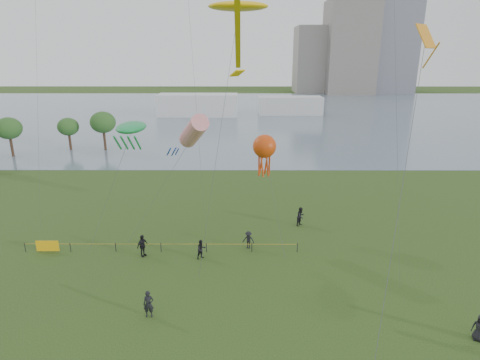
{
  "coord_description": "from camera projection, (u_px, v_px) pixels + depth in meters",
  "views": [
    {
      "loc": [
        0.09,
        -17.53,
        16.72
      ],
      "look_at": [
        0.0,
        10.0,
        8.0
      ],
      "focal_mm": 30.0,
      "sensor_mm": 36.0,
      "label": 1
    }
  ],
  "objects": [
    {
      "name": "lake",
      "position": [
        241.0,
        113.0,
        117.09
      ],
      "size": [
        400.0,
        120.0,
        0.08
      ],
      "primitive_type": "cube",
      "color": "slate",
      "rests_on": "ground_plane"
    },
    {
      "name": "building_mid",
      "position": [
        349.0,
        48.0,
        170.33
      ],
      "size": [
        20.0,
        20.0,
        38.0
      ],
      "primitive_type": "cube",
      "color": "slate",
      "rests_on": "ground_plane"
    },
    {
      "name": "building_low",
      "position": [
        313.0,
        60.0,
        177.6
      ],
      "size": [
        16.0,
        18.0,
        28.0
      ],
      "primitive_type": "cube",
      "color": "gray",
      "rests_on": "ground_plane"
    },
    {
      "name": "pavilion_left",
      "position": [
        198.0,
        105.0,
        111.46
      ],
      "size": [
        22.0,
        8.0,
        6.0
      ],
      "primitive_type": "cube",
      "color": "silver",
      "rests_on": "ground_plane"
    },
    {
      "name": "pavilion_right",
      "position": [
        290.0,
        105.0,
        114.39
      ],
      "size": [
        18.0,
        7.0,
        5.0
      ],
      "primitive_type": "cube",
      "color": "silver",
      "rests_on": "ground_plane"
    },
    {
      "name": "trees",
      "position": [
        30.0,
        126.0,
        67.38
      ],
      "size": [
        24.51,
        12.59,
        7.46
      ],
      "color": "#372519",
      "rests_on": "ground_plane"
    },
    {
      "name": "fence",
      "position": [
        91.0,
        246.0,
        35.21
      ],
      "size": [
        24.07,
        0.07,
        1.05
      ],
      "color": "black",
      "rests_on": "ground_plane"
    },
    {
      "name": "spectator_a",
      "position": [
        201.0,
        249.0,
        33.98
      ],
      "size": [
        1.04,
        1.01,
        1.69
      ],
      "primitive_type": "imported",
      "rotation": [
        0.0,
        0.0,
        0.64
      ],
      "color": "black",
      "rests_on": "ground_plane"
    },
    {
      "name": "spectator_b",
      "position": [
        248.0,
        240.0,
        35.77
      ],
      "size": [
        1.17,
        0.85,
        1.64
      ],
      "primitive_type": "imported",
      "rotation": [
        0.0,
        0.0,
        -0.25
      ],
      "color": "black",
      "rests_on": "ground_plane"
    },
    {
      "name": "spectator_c",
      "position": [
        142.0,
        246.0,
        34.32
      ],
      "size": [
        1.01,
        1.23,
        1.97
      ],
      "primitive_type": "imported",
      "rotation": [
        0.0,
        0.0,
        1.02
      ],
      "color": "black",
      "rests_on": "ground_plane"
    },
    {
      "name": "spectator_d",
      "position": [
        480.0,
        328.0,
        24.24
      ],
      "size": [
        1.01,
        0.9,
        1.73
      ],
      "primitive_type": "imported",
      "rotation": [
        0.0,
        0.0,
        -0.53
      ],
      "color": "black",
      "rests_on": "ground_plane"
    },
    {
      "name": "spectator_f",
      "position": [
        149.0,
        304.0,
        26.4
      ],
      "size": [
        0.72,
        0.5,
        1.88
      ],
      "primitive_type": "imported",
      "rotation": [
        0.0,
        0.0,
        0.07
      ],
      "color": "black",
      "rests_on": "ground_plane"
    },
    {
      "name": "spectator_g",
      "position": [
        301.0,
        216.0,
        40.51
      ],
      "size": [
        1.18,
        1.19,
        1.94
      ],
      "primitive_type": "imported",
      "rotation": [
        0.0,
        0.0,
        0.83
      ],
      "color": "black",
      "rests_on": "ground_plane"
    },
    {
      "name": "kite_stingray",
      "position": [
        238.0,
        7.0,
        29.98
      ],
      "size": [
        5.37,
        9.9,
        20.46
      ],
      "rotation": [
        0.0,
        0.0,
        -0.39
      ],
      "color": "#3F3F42"
    },
    {
      "name": "kite_windsock",
      "position": [
        193.0,
        131.0,
        36.26
      ],
      "size": [
        7.9,
        5.15,
        11.82
      ],
      "rotation": [
        0.0,
        0.0,
        -0.32
      ],
      "color": "#3F3F42"
    },
    {
      "name": "kite_creature",
      "position": [
        131.0,
        128.0,
        33.99
      ],
      "size": [
        5.26,
        4.65,
        11.15
      ],
      "rotation": [
        0.0,
        0.0,
        0.39
      ],
      "color": "#3F3F42"
    },
    {
      "name": "kite_octopus",
      "position": [
        265.0,
        147.0,
        38.08
      ],
      "size": [
        2.69,
        7.59,
        9.41
      ],
      "rotation": [
        0.0,
        0.0,
        0.25
      ],
      "color": "#3F3F42"
    },
    {
      "name": "kite_delta",
      "position": [
        424.0,
        54.0,
        21.28
      ],
      "size": [
        5.78,
        11.21,
        18.24
      ],
      "rotation": [
        0.0,
        0.0,
        0.01
      ],
      "color": "#3F3F42"
    }
  ]
}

